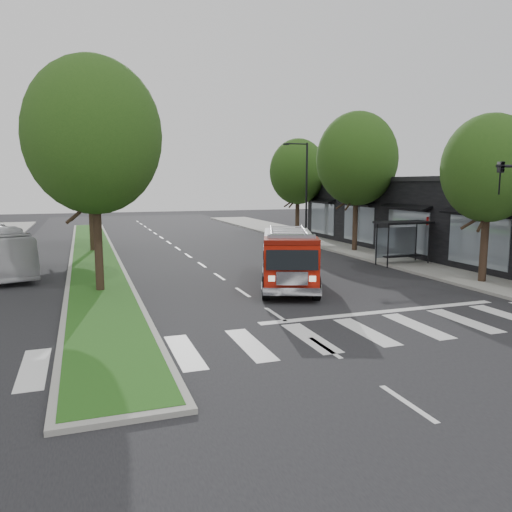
{
  "coord_description": "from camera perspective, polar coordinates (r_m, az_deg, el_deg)",
  "views": [
    {
      "loc": [
        -6.6,
        -16.75,
        4.83
      ],
      "look_at": [
        0.22,
        2.82,
        1.8
      ],
      "focal_mm": 35.0,
      "sensor_mm": 36.0,
      "label": 1
    }
  ],
  "objects": [
    {
      "name": "tree_right_mid",
      "position": [
        35.72,
        11.46,
        10.82
      ],
      "size": [
        5.6,
        5.6,
        9.72
      ],
      "color": "black",
      "rests_on": "ground"
    },
    {
      "name": "tree_median_near",
      "position": [
        22.85,
        -18.1,
        12.9
      ],
      "size": [
        5.8,
        5.8,
        10.16
      ],
      "color": "black",
      "rests_on": "ground"
    },
    {
      "name": "median",
      "position": [
        35.08,
        -18.04,
        0.12
      ],
      "size": [
        3.0,
        50.0,
        0.15
      ],
      "color": "gray",
      "rests_on": "ground"
    },
    {
      "name": "tree_median_far",
      "position": [
        36.8,
        -18.57,
        10.48
      ],
      "size": [
        5.6,
        5.6,
        9.72
      ],
      "color": "black",
      "rests_on": "ground"
    },
    {
      "name": "tree_right_far",
      "position": [
        44.6,
        4.8,
        9.58
      ],
      "size": [
        5.0,
        5.0,
        8.73
      ],
      "color": "black",
      "rests_on": "ground"
    },
    {
      "name": "bus_shelter",
      "position": [
        30.74,
        16.3,
        2.77
      ],
      "size": [
        3.2,
        1.6,
        2.61
      ],
      "color": "black",
      "rests_on": "ground"
    },
    {
      "name": "streetlight_right_far",
      "position": [
        40.48,
        5.6,
        7.78
      ],
      "size": [
        2.11,
        0.2,
        8.0
      ],
      "color": "black",
      "rests_on": "ground"
    },
    {
      "name": "storefront_row",
      "position": [
        35.75,
        22.21,
        3.97
      ],
      "size": [
        8.0,
        30.0,
        5.0
      ],
      "primitive_type": "cube",
      "color": "black",
      "rests_on": "ground"
    },
    {
      "name": "tree_right_near",
      "position": [
        26.08,
        25.1,
        9.03
      ],
      "size": [
        4.4,
        4.4,
        8.05
      ],
      "color": "black",
      "rests_on": "ground"
    },
    {
      "name": "fire_engine",
      "position": [
        23.68,
        3.73,
        -0.26
      ],
      "size": [
        4.94,
        8.16,
        2.72
      ],
      "rotation": [
        0.0,
        0.0,
        -0.36
      ],
      "color": "#680E05",
      "rests_on": "ground"
    },
    {
      "name": "ground",
      "position": [
        18.64,
        2.24,
        -6.7
      ],
      "size": [
        140.0,
        140.0,
        0.0
      ],
      "primitive_type": "plane",
      "color": "black",
      "rests_on": "ground"
    },
    {
      "name": "sidewalk_right",
      "position": [
        33.22,
        16.14,
        -0.24
      ],
      "size": [
        5.0,
        80.0,
        0.15
      ],
      "primitive_type": "cube",
      "color": "gray",
      "rests_on": "ground"
    }
  ]
}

